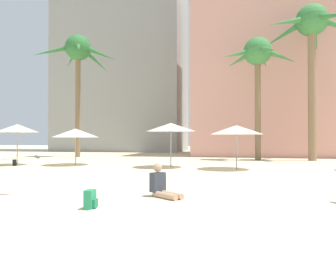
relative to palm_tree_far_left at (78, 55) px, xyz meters
The scene contains 13 objects.
ground 24.48m from the palm_tree_far_left, 60.55° to the right, with size 120.00×120.00×0.00m, color beige.
hotel_pink 20.32m from the palm_tree_far_left, 21.54° to the left, with size 19.63×11.20×16.02m, color #DB9989.
hotel_tower_gray 16.47m from the palm_tree_far_left, 94.41° to the left, with size 15.25×8.24×35.68m, color gray.
palm_tree_far_left is the anchor object (origin of this frame).
palm_tree_left 18.03m from the palm_tree_far_left, ahead, with size 6.99×6.80×10.85m.
palm_tree_center 14.44m from the palm_tree_far_left, ahead, with size 5.16×5.27×8.74m.
cafe_umbrella_0 13.89m from the palm_tree_far_left, 39.97° to the right, with size 2.66×2.66×2.36m.
cafe_umbrella_1 10.75m from the palm_tree_far_left, 63.62° to the right, with size 2.67×2.67×2.10m.
cafe_umbrella_2 10.49m from the palm_tree_far_left, 86.51° to the right, with size 2.36×2.36×2.36m.
cafe_umbrella_4 16.69m from the palm_tree_far_left, 32.92° to the right, with size 2.64×2.64×2.19m.
beach_towel 23.12m from the palm_tree_far_left, 60.08° to the right, with size 1.70×0.92×0.01m, color white.
backpack 22.45m from the palm_tree_far_left, 61.90° to the right, with size 0.26×0.31×0.42m.
person_far_right 21.57m from the palm_tree_far_left, 56.51° to the right, with size 0.98×0.87×0.89m.
Camera 1 is at (1.69, -5.07, 1.54)m, focal length 35.16 mm.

